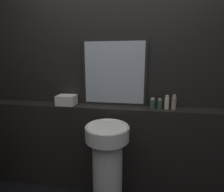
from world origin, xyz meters
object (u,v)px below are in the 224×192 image
at_px(shampoo_bottle, 152,104).
at_px(lotion_bottle, 167,103).
at_px(mirror, 114,73).
at_px(body_wash_bottle, 174,103).
at_px(towel_stack, 67,100).
at_px(conditioner_bottle, 160,104).
at_px(pedestal_sink, 107,167).

bearing_deg(shampoo_bottle, lotion_bottle, -0.00).
distance_m(mirror, body_wash_bottle, 0.68).
bearing_deg(towel_stack, body_wash_bottle, 0.00).
xyz_separation_m(towel_stack, shampoo_bottle, (0.93, 0.00, -0.00)).
relative_size(mirror, conditioner_bottle, 6.68).
distance_m(towel_stack, shampoo_bottle, 0.93).
bearing_deg(lotion_bottle, towel_stack, 180.00).
distance_m(lotion_bottle, body_wash_bottle, 0.07).
height_order(lotion_bottle, body_wash_bottle, body_wash_bottle).
distance_m(pedestal_sink, body_wash_bottle, 0.90).
bearing_deg(body_wash_bottle, shampoo_bottle, 180.00).
height_order(pedestal_sink, body_wash_bottle, body_wash_bottle).
bearing_deg(pedestal_sink, towel_stack, 144.41).
xyz_separation_m(shampoo_bottle, body_wash_bottle, (0.21, 0.00, 0.02)).
relative_size(shampoo_bottle, conditioner_bottle, 1.05).
bearing_deg(body_wash_bottle, mirror, 172.26).
height_order(mirror, lotion_bottle, mirror).
bearing_deg(towel_stack, mirror, 9.17).
relative_size(towel_stack, conditioner_bottle, 1.89).
distance_m(conditioner_bottle, lotion_bottle, 0.07).
relative_size(lotion_bottle, body_wash_bottle, 0.95).
xyz_separation_m(mirror, towel_stack, (-0.52, -0.08, -0.30)).
relative_size(pedestal_sink, lotion_bottle, 6.48).
xyz_separation_m(mirror, shampoo_bottle, (0.41, -0.08, -0.30)).
xyz_separation_m(pedestal_sink, shampoo_bottle, (0.40, 0.38, 0.52)).
bearing_deg(lotion_bottle, mirror, 171.31).
xyz_separation_m(pedestal_sink, lotion_bottle, (0.54, 0.38, 0.54)).
xyz_separation_m(shampoo_bottle, conditioner_bottle, (0.07, -0.00, -0.00)).
xyz_separation_m(mirror, conditioner_bottle, (0.48, -0.08, -0.30)).
height_order(pedestal_sink, shampoo_bottle, shampoo_bottle).
bearing_deg(pedestal_sink, body_wash_bottle, 31.72).
bearing_deg(mirror, body_wash_bottle, -7.74).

